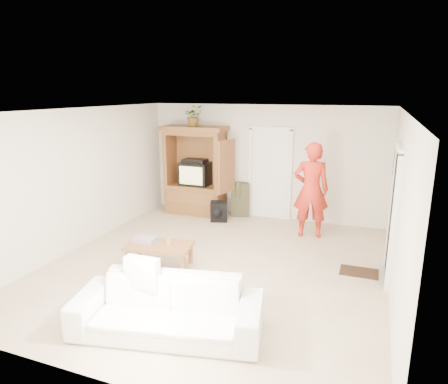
# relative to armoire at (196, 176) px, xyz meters

# --- Properties ---
(floor) EXTENTS (6.00, 6.00, 0.00)m
(floor) POSITION_rel_armoire_xyz_m (1.58, -2.66, -0.91)
(floor) COLOR tan
(floor) RESTS_ON ground
(ceiling) EXTENTS (6.00, 6.00, 0.00)m
(ceiling) POSITION_rel_armoire_xyz_m (1.58, -2.66, 1.69)
(ceiling) COLOR white
(ceiling) RESTS_ON floor
(wall_back) EXTENTS (5.50, 0.00, 5.50)m
(wall_back) POSITION_rel_armoire_xyz_m (1.58, 0.34, 0.39)
(wall_back) COLOR silver
(wall_back) RESTS_ON floor
(wall_front) EXTENTS (5.50, 0.00, 5.50)m
(wall_front) POSITION_rel_armoire_xyz_m (1.58, -5.66, 0.39)
(wall_front) COLOR silver
(wall_front) RESTS_ON floor
(wall_left) EXTENTS (0.00, 6.00, 6.00)m
(wall_left) POSITION_rel_armoire_xyz_m (-1.17, -2.66, 0.39)
(wall_left) COLOR silver
(wall_left) RESTS_ON floor
(wall_right) EXTENTS (0.00, 6.00, 6.00)m
(wall_right) POSITION_rel_armoire_xyz_m (4.33, -2.66, 0.39)
(wall_right) COLOR silver
(wall_right) RESTS_ON floor
(armoire) EXTENTS (1.82, 1.14, 2.10)m
(armoire) POSITION_rel_armoire_xyz_m (0.00, 0.00, 0.00)
(armoire) COLOR brown
(armoire) RESTS_ON floor
(door_back) EXTENTS (0.85, 0.05, 2.04)m
(door_back) POSITION_rel_armoire_xyz_m (1.73, 0.31, 0.11)
(door_back) COLOR white
(door_back) RESTS_ON floor
(doorway_right) EXTENTS (0.05, 0.90, 2.04)m
(doorway_right) POSITION_rel_armoire_xyz_m (4.30, -2.06, 0.11)
(doorway_right) COLOR black
(doorway_right) RESTS_ON floor
(framed_picture) EXTENTS (0.03, 0.60, 0.48)m
(framed_picture) POSITION_rel_armoire_xyz_m (4.31, -0.76, 0.69)
(framed_picture) COLOR black
(framed_picture) RESTS_ON wall_right
(doormat) EXTENTS (0.60, 0.40, 0.02)m
(doormat) POSITION_rel_armoire_xyz_m (3.88, -2.06, -0.90)
(doormat) COLOR #382316
(doormat) RESTS_ON floor
(plant) EXTENTS (0.55, 0.53, 0.47)m
(plant) POSITION_rel_armoire_xyz_m (-0.02, -0.03, 1.43)
(plant) COLOR #4C7238
(plant) RESTS_ON armoire
(man) EXTENTS (0.79, 0.61, 1.94)m
(man) POSITION_rel_armoire_xyz_m (2.82, -0.62, 0.06)
(man) COLOR red
(man) RESTS_ON floor
(sofa) EXTENTS (2.42, 1.35, 0.67)m
(sofa) POSITION_rel_armoire_xyz_m (1.76, -4.66, -0.58)
(sofa) COLOR white
(sofa) RESTS_ON floor
(coffee_table) EXTENTS (1.17, 0.77, 0.40)m
(coffee_table) POSITION_rel_armoire_xyz_m (0.71, -3.02, -0.56)
(coffee_table) COLOR #996334
(coffee_table) RESTS_ON floor
(towel) EXTENTS (0.39, 0.30, 0.08)m
(towel) POSITION_rel_armoire_xyz_m (0.43, -3.02, -0.46)
(towel) COLOR #F95553
(towel) RESTS_ON coffee_table
(candle) EXTENTS (0.08, 0.08, 0.10)m
(candle) POSITION_rel_armoire_xyz_m (0.86, -2.97, -0.45)
(candle) COLOR tan
(candle) RESTS_ON coffee_table
(backpack_black) EXTENTS (0.43, 0.33, 0.46)m
(backpack_black) POSITION_rel_armoire_xyz_m (0.76, -0.45, -0.68)
(backpack_black) COLOR black
(backpack_black) RESTS_ON floor
(backpack_olive) EXTENTS (0.49, 0.41, 0.80)m
(backpack_olive) POSITION_rel_armoire_xyz_m (1.06, 0.19, -0.51)
(backpack_olive) COLOR #47442B
(backpack_olive) RESTS_ON floor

